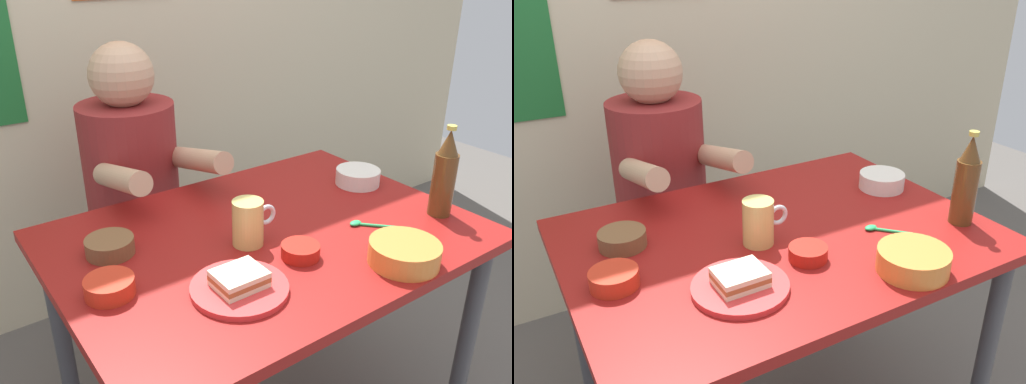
% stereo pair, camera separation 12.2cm
% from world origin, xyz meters
% --- Properties ---
extents(dining_table, '(1.10, 0.80, 0.74)m').
position_xyz_m(dining_table, '(0.00, 0.00, 0.65)').
color(dining_table, maroon).
rests_on(dining_table, ground).
extents(stool, '(0.34, 0.34, 0.45)m').
position_xyz_m(stool, '(-0.11, 0.63, 0.35)').
color(stool, '#4C4C51').
rests_on(stool, ground).
extents(person_seated, '(0.33, 0.56, 0.72)m').
position_xyz_m(person_seated, '(-0.11, 0.62, 0.77)').
color(person_seated, maroon).
rests_on(person_seated, stool).
extents(plate_orange, '(0.22, 0.22, 0.01)m').
position_xyz_m(plate_orange, '(-0.21, -0.18, 0.75)').
color(plate_orange, red).
rests_on(plate_orange, dining_table).
extents(sandwich, '(0.11, 0.09, 0.04)m').
position_xyz_m(sandwich, '(-0.21, -0.18, 0.77)').
color(sandwich, beige).
rests_on(sandwich, plate_orange).
extents(beer_mug, '(0.13, 0.08, 0.12)m').
position_xyz_m(beer_mug, '(-0.07, -0.02, 0.80)').
color(beer_mug, '#D1BC66').
rests_on(beer_mug, dining_table).
extents(beer_bottle, '(0.06, 0.06, 0.26)m').
position_xyz_m(beer_bottle, '(0.47, -0.19, 0.86)').
color(beer_bottle, '#593819').
rests_on(beer_bottle, dining_table).
extents(sauce_bowl_chili, '(0.11, 0.11, 0.04)m').
position_xyz_m(sauce_bowl_chili, '(-0.44, -0.03, 0.76)').
color(sauce_bowl_chili, red).
rests_on(sauce_bowl_chili, dining_table).
extents(rice_bowl_white, '(0.14, 0.14, 0.05)m').
position_xyz_m(rice_bowl_white, '(0.43, 0.09, 0.77)').
color(rice_bowl_white, silver).
rests_on(rice_bowl_white, dining_table).
extents(condiment_bowl_brown, '(0.12, 0.12, 0.04)m').
position_xyz_m(condiment_bowl_brown, '(-0.38, 0.14, 0.76)').
color(condiment_bowl_brown, brown).
rests_on(condiment_bowl_brown, dining_table).
extents(sambal_bowl_red, '(0.10, 0.10, 0.03)m').
position_xyz_m(sambal_bowl_red, '(-0.01, -0.15, 0.76)').
color(sambal_bowl_red, '#B21E14').
rests_on(sambal_bowl_red, dining_table).
extents(soup_bowl_orange, '(0.17, 0.17, 0.05)m').
position_xyz_m(soup_bowl_orange, '(0.18, -0.31, 0.77)').
color(soup_bowl_orange, orange).
rests_on(soup_bowl_orange, dining_table).
extents(spoon, '(0.10, 0.09, 0.01)m').
position_xyz_m(spoon, '(0.24, -0.12, 0.75)').
color(spoon, '#26A559').
rests_on(spoon, dining_table).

